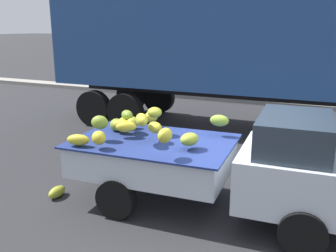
% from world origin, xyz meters
% --- Properties ---
extents(ground, '(220.00, 220.00, 0.00)m').
position_xyz_m(ground, '(0.00, 0.00, 0.00)').
color(ground, '#28282B').
extents(curb_strip, '(80.00, 0.80, 0.16)m').
position_xyz_m(curb_strip, '(0.00, 9.11, 0.08)').
color(curb_strip, gray).
rests_on(curb_strip, ground).
extents(pickup_truck, '(4.79, 2.06, 1.70)m').
position_xyz_m(pickup_truck, '(0.47, -0.03, 0.89)').
color(pickup_truck, silver).
rests_on(pickup_truck, ground).
extents(semi_trailer, '(12.07, 2.94, 3.95)m').
position_xyz_m(semi_trailer, '(-0.63, 4.90, 2.54)').
color(semi_trailer, navy).
rests_on(semi_trailer, ground).
extents(fallen_banana_bunch_near_tailgate, '(0.21, 0.40, 0.19)m').
position_xyz_m(fallen_banana_bunch_near_tailgate, '(-2.95, -0.78, 0.09)').
color(fallen_banana_bunch_near_tailgate, '#A1A72B').
rests_on(fallen_banana_bunch_near_tailgate, ground).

